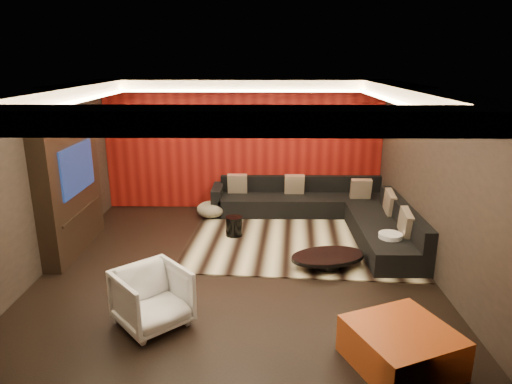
{
  "coord_description": "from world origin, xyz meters",
  "views": [
    {
      "loc": [
        0.4,
        -6.77,
        3.23
      ],
      "look_at": [
        0.3,
        0.6,
        1.05
      ],
      "focal_mm": 32.0,
      "sensor_mm": 36.0,
      "label": 1
    }
  ],
  "objects_px": {
    "drum_stool": "(234,226)",
    "sectional_sofa": "(329,212)",
    "armchair": "(152,298)",
    "white_side_table": "(389,247)",
    "coffee_table": "(328,261)",
    "orange_ottoman": "(401,347)"
  },
  "relations": [
    {
      "from": "coffee_table",
      "to": "drum_stool",
      "type": "relative_size",
      "value": 3.27
    },
    {
      "from": "drum_stool",
      "to": "white_side_table",
      "type": "bearing_deg",
      "value": -21.41
    },
    {
      "from": "drum_stool",
      "to": "orange_ottoman",
      "type": "bearing_deg",
      "value": -61.29
    },
    {
      "from": "drum_stool",
      "to": "sectional_sofa",
      "type": "relative_size",
      "value": 0.1
    },
    {
      "from": "armchair",
      "to": "drum_stool",
      "type": "bearing_deg",
      "value": 32.69
    },
    {
      "from": "white_side_table",
      "to": "orange_ottoman",
      "type": "distance_m",
      "value": 2.75
    },
    {
      "from": "orange_ottoman",
      "to": "sectional_sofa",
      "type": "distance_m",
      "value": 4.37
    },
    {
      "from": "coffee_table",
      "to": "armchair",
      "type": "distance_m",
      "value": 2.93
    },
    {
      "from": "coffee_table",
      "to": "orange_ottoman",
      "type": "relative_size",
      "value": 1.19
    },
    {
      "from": "drum_stool",
      "to": "sectional_sofa",
      "type": "bearing_deg",
      "value": 19.47
    },
    {
      "from": "white_side_table",
      "to": "orange_ottoman",
      "type": "xyz_separation_m",
      "value": [
        -0.59,
        -2.68,
        -0.01
      ]
    },
    {
      "from": "coffee_table",
      "to": "white_side_table",
      "type": "bearing_deg",
      "value": 15.42
    },
    {
      "from": "orange_ottoman",
      "to": "sectional_sofa",
      "type": "xyz_separation_m",
      "value": [
        -0.18,
        4.36,
        0.04
      ]
    },
    {
      "from": "armchair",
      "to": "sectional_sofa",
      "type": "relative_size",
      "value": 0.22
    },
    {
      "from": "drum_stool",
      "to": "armchair",
      "type": "bearing_deg",
      "value": -105.77
    },
    {
      "from": "coffee_table",
      "to": "armchair",
      "type": "bearing_deg",
      "value": -145.67
    },
    {
      "from": "armchair",
      "to": "orange_ottoman",
      "type": "bearing_deg",
      "value": -56.2
    },
    {
      "from": "drum_stool",
      "to": "armchair",
      "type": "xyz_separation_m",
      "value": [
        -0.84,
        -2.96,
        0.17
      ]
    },
    {
      "from": "drum_stool",
      "to": "armchair",
      "type": "height_order",
      "value": "armchair"
    },
    {
      "from": "white_side_table",
      "to": "drum_stool",
      "type": "bearing_deg",
      "value": 158.59
    },
    {
      "from": "drum_stool",
      "to": "coffee_table",
      "type": "bearing_deg",
      "value": -39.93
    },
    {
      "from": "white_side_table",
      "to": "armchair",
      "type": "distance_m",
      "value": 3.96
    }
  ]
}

